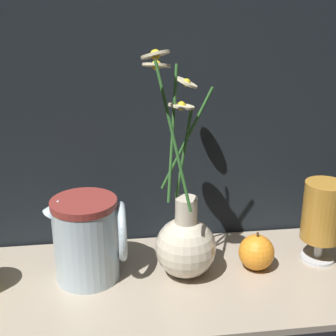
{
  "coord_description": "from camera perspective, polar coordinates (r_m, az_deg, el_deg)",
  "views": [
    {
      "loc": [
        -0.08,
        -0.69,
        0.48
      ],
      "look_at": [
        0.01,
        0.0,
        0.22
      ],
      "focal_mm": 50.0,
      "sensor_mm": 36.0,
      "label": 1
    }
  ],
  "objects": [
    {
      "name": "tea_glass",
      "position": [
        0.9,
        18.36,
        -5.28
      ],
      "size": [
        0.07,
        0.07,
        0.15
      ],
      "color": "silver",
      "rests_on": "shelf"
    },
    {
      "name": "ceramic_pitcher",
      "position": [
        0.82,
        -9.73,
        -8.17
      ],
      "size": [
        0.14,
        0.11,
        0.16
      ],
      "color": "silver",
      "rests_on": "shelf"
    },
    {
      "name": "orange_fruit",
      "position": [
        0.87,
        10.72,
        -10.06
      ],
      "size": [
        0.06,
        0.06,
        0.07
      ],
      "color": "orange",
      "rests_on": "shelf"
    },
    {
      "name": "ground_plane",
      "position": [
        0.85,
        -0.97,
        -14.15
      ],
      "size": [
        6.0,
        6.0,
        0.0
      ],
      "primitive_type": "plane",
      "color": "black"
    },
    {
      "name": "shelf",
      "position": [
        0.84,
        -0.97,
        -13.81
      ],
      "size": [
        0.77,
        0.31,
        0.01
      ],
      "color": "tan",
      "rests_on": "ground_plane"
    },
    {
      "name": "vase_with_flowers",
      "position": [
        0.82,
        2.1,
        -8.69
      ],
      "size": [
        0.14,
        0.19,
        0.4
      ],
      "color": "beige",
      "rests_on": "shelf"
    }
  ]
}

